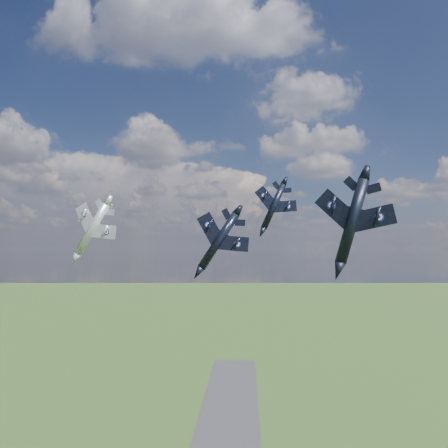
# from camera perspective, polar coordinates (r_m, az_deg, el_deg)

# --- Properties ---
(jet_lead_navy) EXTENTS (11.14, 15.24, 8.40)m
(jet_lead_navy) POSITION_cam_1_polar(r_m,az_deg,el_deg) (73.73, -0.70, -2.21)
(jet_lead_navy) COLOR black
(jet_right_navy) EXTENTS (16.52, 18.86, 6.28)m
(jet_right_navy) POSITION_cam_1_polar(r_m,az_deg,el_deg) (60.09, 16.40, 0.38)
(jet_right_navy) COLOR black
(jet_high_navy) EXTENTS (9.49, 12.74, 6.11)m
(jet_high_navy) POSITION_cam_1_polar(r_m,az_deg,el_deg) (83.25, 6.50, 2.34)
(jet_high_navy) COLOR black
(jet_left_silver) EXTENTS (15.18, 18.25, 8.99)m
(jet_left_silver) POSITION_cam_1_polar(r_m,az_deg,el_deg) (87.95, -16.84, -0.62)
(jet_left_silver) COLOR #B3B7BF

